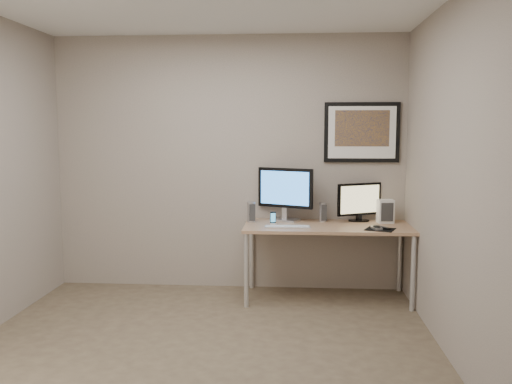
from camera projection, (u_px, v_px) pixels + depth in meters
The scene contains 14 objects.
floor at pixel (202, 351), 4.05m from camera, with size 3.60×3.60×0.00m, color brown.
room at pixel (209, 130), 4.30m from camera, with size 3.60×3.60×3.60m.
desk at pixel (327, 232), 5.24m from camera, with size 1.60×0.70×0.73m.
framed_art at pixel (362, 132), 5.43m from camera, with size 0.75×0.04×0.60m.
monitor_large at pixel (285, 192), 5.44m from camera, with size 0.55×0.28×0.54m.
monitor_tv at pixel (359, 201), 5.41m from camera, with size 0.45×0.25×0.39m.
speaker_left at pixel (251, 212), 5.40m from camera, with size 0.08×0.08×0.20m, color #BABABF.
speaker_right at pixel (323, 212), 5.41m from camera, with size 0.08×0.08×0.19m, color #BABABF.
phone_dock at pixel (273, 218), 5.25m from camera, with size 0.06×0.06×0.13m, color black.
keyboard at pixel (287, 227), 5.11m from camera, with size 0.43×0.11×0.01m, color silver.
mousepad at pixel (380, 229), 5.00m from camera, with size 0.25×0.23×0.00m, color black.
mouse at pixel (377, 227), 4.99m from camera, with size 0.07×0.12×0.04m, color black.
remote at pixel (383, 228), 5.04m from camera, with size 0.05×0.18×0.02m, color black.
fan_unit at pixel (385, 211), 5.35m from camera, with size 0.15×0.11×0.23m, color silver.
Camera 1 is at (0.68, -3.84, 1.66)m, focal length 38.00 mm.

